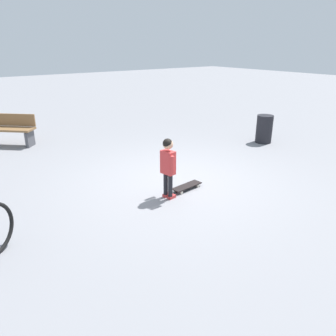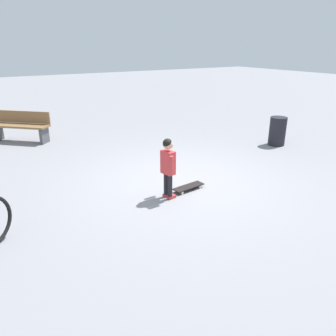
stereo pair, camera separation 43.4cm
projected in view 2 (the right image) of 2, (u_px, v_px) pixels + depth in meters
The scene contains 5 objects.
ground_plane at pixel (180, 181), 6.33m from camera, with size 50.00×50.00×0.00m, color gray.
child_person at pixel (168, 162), 5.42m from camera, with size 0.39×0.21×1.06m.
skateboard at pixel (189, 187), 5.94m from camera, with size 0.26×0.63×0.07m.
street_bench at pixel (21, 126), 8.80m from camera, with size 1.41×1.47×0.80m.
trash_bin at pixel (277, 131), 8.49m from camera, with size 0.42×0.42×0.74m, color black.
Camera 2 is at (-4.83, 3.27, 2.49)m, focal length 34.95 mm.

